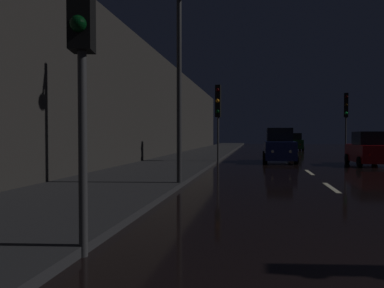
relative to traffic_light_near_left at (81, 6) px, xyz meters
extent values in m
cube|color=black|center=(4.68, 22.64, -3.42)|extent=(26.18, 84.00, 0.02)
cube|color=#28282B|center=(-2.20, 22.64, -3.33)|extent=(4.40, 84.00, 0.15)
cube|color=#2D2B28|center=(-4.80, 19.14, 0.31)|extent=(0.80, 63.00, 7.44)
cube|color=beige|center=(4.68, 7.25, -3.40)|extent=(0.16, 2.20, 0.01)
cube|color=beige|center=(4.68, 11.88, -3.40)|extent=(0.16, 2.20, 0.01)
cube|color=beige|center=(4.68, 21.25, -3.40)|extent=(0.16, 2.20, 0.01)
cube|color=beige|center=(4.68, 22.52, -3.40)|extent=(0.16, 2.20, 0.01)
cube|color=beige|center=(4.68, 26.49, -3.40)|extent=(0.16, 2.20, 0.01)
cylinder|color=#38383A|center=(0.00, 0.02, -2.00)|extent=(0.12, 0.12, 2.81)
sphere|color=black|center=(0.04, -0.15, -0.28)|extent=(0.22, 0.22, 0.22)
cylinder|color=#38383A|center=(0.10, 16.22, -2.03)|extent=(0.12, 0.12, 2.75)
cube|color=black|center=(0.10, 16.22, 0.30)|extent=(0.34, 0.37, 1.90)
sphere|color=black|center=(0.08, 16.04, 0.93)|extent=(0.22, 0.22, 0.22)
sphere|color=orange|center=(0.08, 16.04, 0.30)|extent=(0.22, 0.22, 0.22)
sphere|color=black|center=(0.08, 16.04, -0.34)|extent=(0.22, 0.22, 0.22)
cylinder|color=#38383A|center=(9.27, 24.75, -1.86)|extent=(0.12, 0.12, 3.09)
cube|color=black|center=(9.27, 24.75, 0.64)|extent=(0.36, 0.39, 1.90)
sphere|color=black|center=(9.24, 24.58, 1.27)|extent=(0.22, 0.22, 0.22)
sphere|color=black|center=(9.24, 24.58, 0.64)|extent=(0.22, 0.22, 0.22)
sphere|color=#19D84C|center=(9.24, 24.58, 0.01)|extent=(0.22, 0.22, 0.22)
cylinder|color=#2D2D30|center=(-0.10, 6.52, 0.23)|extent=(0.16, 0.16, 7.28)
cube|color=#141E51|center=(3.73, 17.74, -2.65)|extent=(1.76, 4.11, 1.08)
cube|color=black|center=(3.73, 17.88, -1.70)|extent=(1.50, 2.05, 0.82)
cylinder|color=black|center=(4.59, 16.30, -3.09)|extent=(0.22, 0.63, 0.63)
cylinder|color=black|center=(2.87, 16.30, -3.09)|extent=(0.22, 0.63, 0.63)
cylinder|color=black|center=(4.59, 19.17, -3.09)|extent=(0.22, 0.63, 0.63)
cylinder|color=black|center=(2.87, 19.17, -3.09)|extent=(0.22, 0.63, 0.63)
sphere|color=white|center=(4.21, 15.72, -2.65)|extent=(0.18, 0.18, 0.18)
sphere|color=white|center=(3.24, 15.72, -2.65)|extent=(0.18, 0.18, 0.18)
sphere|color=red|center=(4.21, 19.75, -2.65)|extent=(0.18, 0.18, 0.18)
sphere|color=red|center=(3.24, 19.75, -2.65)|extent=(0.18, 0.18, 0.18)
cube|color=#0F3819|center=(6.54, 36.15, -2.72)|extent=(1.60, 3.72, 0.98)
cube|color=black|center=(6.54, 36.02, -1.86)|extent=(1.36, 1.86, 0.74)
cylinder|color=black|center=(5.76, 37.46, -3.12)|extent=(0.20, 0.57, 0.57)
cylinder|color=black|center=(7.32, 37.46, -3.12)|extent=(0.20, 0.57, 0.57)
cylinder|color=black|center=(5.76, 34.85, -3.12)|extent=(0.20, 0.57, 0.57)
cylinder|color=black|center=(7.32, 34.85, -3.12)|extent=(0.20, 0.57, 0.57)
sphere|color=slate|center=(6.10, 37.98, -2.72)|extent=(0.16, 0.16, 0.16)
sphere|color=slate|center=(6.98, 37.98, -2.72)|extent=(0.16, 0.16, 0.16)
sphere|color=red|center=(6.10, 34.33, -2.72)|extent=(0.16, 0.16, 0.16)
sphere|color=red|center=(6.98, 34.33, -2.72)|extent=(0.16, 0.16, 0.16)
cube|color=maroon|center=(8.47, 16.52, -2.73)|extent=(1.56, 3.64, 0.95)
cube|color=black|center=(8.47, 16.39, -1.89)|extent=(1.33, 1.82, 0.73)
cylinder|color=black|center=(7.71, 17.80, -3.13)|extent=(0.19, 0.55, 0.55)
cylinder|color=black|center=(9.24, 17.80, -3.13)|extent=(0.19, 0.55, 0.55)
cylinder|color=black|center=(7.71, 15.25, -3.13)|extent=(0.19, 0.55, 0.55)
sphere|color=slate|center=(8.04, 18.31, -2.73)|extent=(0.16, 0.16, 0.16)
sphere|color=slate|center=(8.90, 18.31, -2.73)|extent=(0.16, 0.16, 0.16)
sphere|color=red|center=(8.04, 14.74, -2.73)|extent=(0.16, 0.16, 0.16)
camera|label=1|loc=(2.33, -4.38, -1.74)|focal=32.54mm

